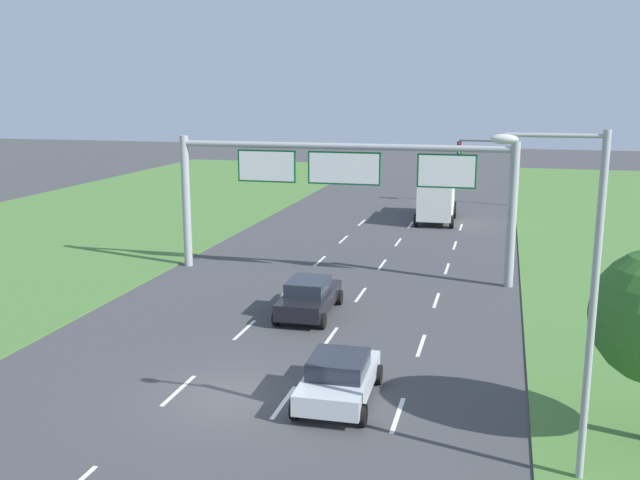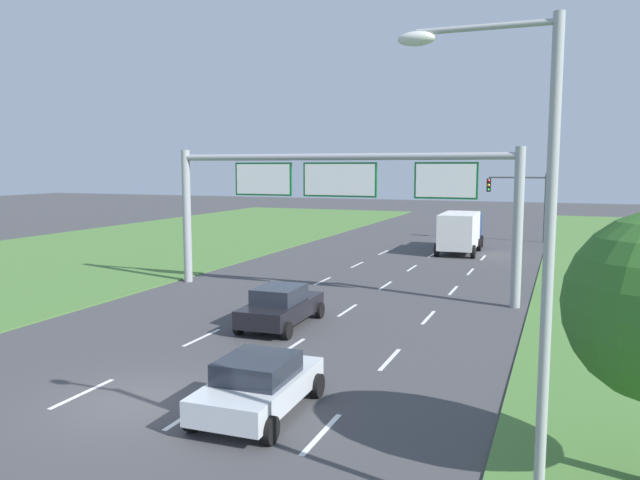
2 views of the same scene
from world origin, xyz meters
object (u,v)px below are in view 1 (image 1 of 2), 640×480
at_px(car_near_red, 339,377).
at_px(sign_gantry, 342,179).
at_px(car_lead_silver, 309,297).
at_px(box_truck, 437,198).
at_px(traffic_light_mast, 491,158).
at_px(street_lamp, 578,278).

distance_m(car_near_red, sign_gantry, 15.60).
height_order(car_lead_silver, box_truck, box_truck).
relative_size(traffic_light_mast, street_lamp, 0.66).
height_order(car_near_red, sign_gantry, sign_gantry).
relative_size(car_near_red, traffic_light_mast, 0.75).
distance_m(sign_gantry, traffic_light_mast, 26.31).
relative_size(car_lead_silver, sign_gantry, 0.26).
distance_m(box_truck, street_lamp, 35.54).
xyz_separation_m(car_near_red, traffic_light_mast, (3.49, 40.09, 3.11)).
distance_m(car_lead_silver, sign_gantry, 7.88).
distance_m(box_truck, traffic_light_mast, 9.22).
bearing_deg(car_near_red, sign_gantry, 100.95).
distance_m(car_lead_silver, street_lamp, 15.08).
xyz_separation_m(car_near_red, car_lead_silver, (-3.13, 7.99, 0.04)).
height_order(car_lead_silver, traffic_light_mast, traffic_light_mast).
bearing_deg(box_truck, traffic_light_mast, 65.44).
xyz_separation_m(traffic_light_mast, street_lamp, (2.85, -43.03, 1.21)).
bearing_deg(car_near_red, car_lead_silver, 109.99).
bearing_deg(car_lead_silver, traffic_light_mast, 76.90).
distance_m(car_near_red, street_lamp, 8.22).
relative_size(car_lead_silver, traffic_light_mast, 0.81).
bearing_deg(car_lead_silver, street_lamp, -50.52).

